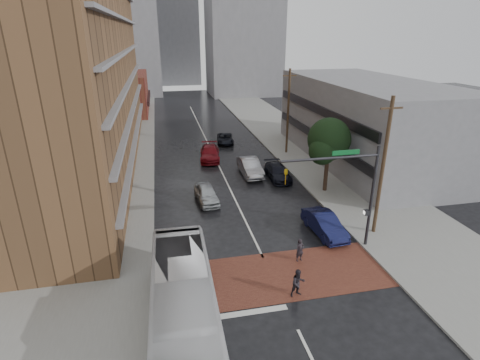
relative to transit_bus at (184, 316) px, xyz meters
name	(u,v)px	position (x,y,z in m)	size (l,w,h in m)	color
ground	(274,281)	(5.50, 3.79, -1.72)	(160.00, 160.00, 0.00)	black
crosswalk	(272,276)	(5.50, 4.29, -1.71)	(14.00, 5.00, 0.02)	brown
sidewalk_west	(114,161)	(-6.00, 28.79, -1.65)	(9.00, 90.00, 0.15)	gray
sidewalk_east	(304,149)	(17.00, 28.79, -1.65)	(9.00, 90.00, 0.15)	gray
apartment_block	(68,30)	(-8.50, 27.79, 12.28)	(10.00, 44.00, 28.00)	brown
storefront_west	(125,93)	(-6.50, 57.79, 1.78)	(8.00, 16.00, 7.00)	maroon
building_east	(365,121)	(22.00, 23.79, 2.78)	(11.00, 26.00, 9.00)	gray
distant_tower_west	(117,22)	(-8.50, 81.79, 14.28)	(18.00, 16.00, 32.00)	gray
distant_tower_east	(243,12)	(19.50, 75.79, 16.28)	(16.00, 14.00, 36.00)	gray
distant_tower_center	(176,39)	(5.50, 98.79, 10.28)	(12.00, 10.00, 24.00)	gray
street_tree	(329,142)	(14.02, 15.82, 3.01)	(4.20, 4.10, 6.90)	#332319
signal_mast	(353,184)	(11.35, 6.29, 3.01)	(6.50, 0.30, 7.20)	#2D2D33
utility_pole_near	(383,167)	(14.30, 7.79, 3.42)	(1.60, 0.26, 10.00)	#473321
utility_pole_far	(288,111)	(14.30, 27.79, 3.42)	(1.60, 0.26, 10.00)	#473321
transit_bus	(184,316)	(0.00, 0.00, 0.00)	(2.89, 12.36, 3.44)	silver
pedestrian_a	(300,250)	(7.70, 5.51, -0.93)	(0.58, 0.38, 1.58)	black
pedestrian_b	(298,283)	(6.39, 2.29, -0.89)	(0.81, 0.63, 1.67)	black
car_travel_a	(207,194)	(3.01, 15.76, -0.99)	(1.74, 4.32, 1.47)	#AFB4B8
car_travel_b	(250,167)	(8.24, 21.49, -0.87)	(1.80, 5.17, 1.70)	#B0B1B8
car_travel_c	(210,153)	(4.85, 27.32, -0.94)	(2.18, 5.36, 1.56)	maroon
suv_travel	(225,139)	(7.79, 33.76, -1.10)	(2.05, 4.45, 1.24)	black
car_parked_near	(324,224)	(10.70, 8.49, -0.96)	(1.62, 4.65, 1.53)	#11153E
car_parked_mid	(278,172)	(10.70, 19.79, -1.02)	(1.97, 4.84, 1.40)	black
car_parked_far	(276,169)	(10.86, 20.87, -1.11)	(1.45, 3.60, 1.23)	#B3B6BC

